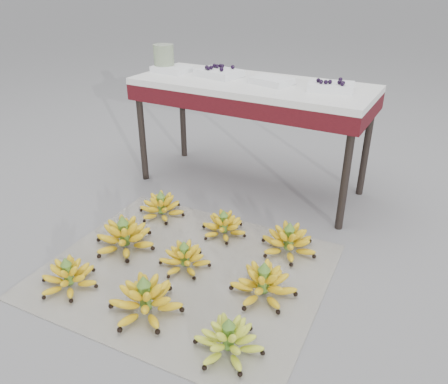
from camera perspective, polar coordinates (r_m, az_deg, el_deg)
The scene contains 17 objects.
ground at distance 2.13m, azimuth -3.75°, elevation -9.23°, with size 60.00×60.00×0.00m, color slate.
newspaper_mat at distance 2.08m, azimuth -4.99°, elevation -10.18°, with size 1.25×1.05×0.01m, color silver.
bunch_front_left at distance 2.06m, azimuth -19.65°, elevation -10.38°, with size 0.28×0.28×0.15m.
bunch_front_center at distance 1.84m, azimuth -10.23°, elevation -13.70°, with size 0.30×0.30×0.18m.
bunch_front_right at distance 1.67m, azimuth 0.60°, elevation -18.75°, with size 0.29×0.29×0.16m.
bunch_mid_left at distance 2.24m, azimuth -12.88°, elevation -5.73°, with size 0.34×0.34×0.19m.
bunch_mid_center at distance 2.07m, azimuth -5.17°, elevation -8.61°, with size 0.29×0.29×0.15m.
bunch_mid_right at distance 1.90m, azimuth 5.18°, elevation -11.84°, with size 0.34×0.34×0.17m.
bunch_back_left at distance 2.49m, azimuth -8.16°, elevation -1.96°, with size 0.27×0.27×0.16m.
bunch_back_center at distance 2.30m, azimuth -0.03°, elevation -4.44°, with size 0.28×0.28×0.15m.
bunch_back_right at distance 2.18m, azimuth 8.42°, elevation -6.43°, with size 0.34×0.34×0.17m.
vendor_table at distance 2.64m, azimuth 3.60°, elevation 12.56°, with size 1.41×0.56×0.68m.
tray_far_left at distance 2.90m, azimuth -6.87°, elevation 15.66°, with size 0.23×0.17×0.04m.
tray_left at distance 2.75m, azimuth -0.68°, elevation 15.33°, with size 0.29×0.23×0.07m.
tray_right at distance 2.57m, azimuth 6.26°, elevation 14.24°, with size 0.25×0.21×0.04m.
tray_far_right at distance 2.48m, azimuth 13.81°, elevation 13.28°, with size 0.27×0.22×0.06m.
glass_jar at distance 2.92m, azimuth -7.86°, elevation 16.98°, with size 0.13×0.13×0.16m, color beige.
Camera 1 is at (0.95, -1.43, 1.26)m, focal length 35.00 mm.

